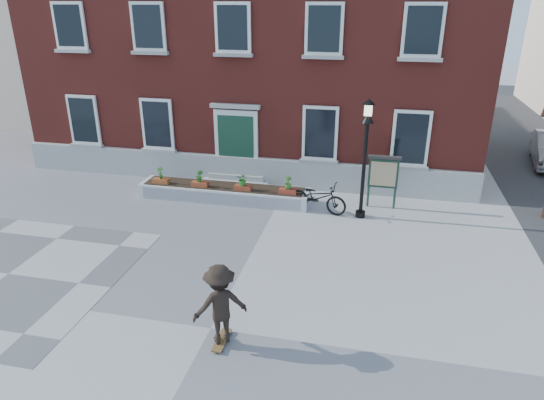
% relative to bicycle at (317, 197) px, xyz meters
% --- Properties ---
extents(ground, '(100.00, 100.00, 0.00)m').
position_rel_bicycle_xyz_m(ground, '(-1.45, -6.83, -0.54)').
color(ground, '#9F9EA1').
rests_on(ground, ground).
extents(checker_patch, '(6.00, 6.00, 0.01)m').
position_rel_bicycle_xyz_m(checker_patch, '(-7.45, -5.83, -0.53)').
color(checker_patch, '#58585A').
rests_on(checker_patch, ground).
extents(distant_building, '(10.00, 12.00, 13.00)m').
position_rel_bicycle_xyz_m(distant_building, '(-19.45, 13.17, 5.96)').
color(distant_building, beige).
rests_on(distant_building, ground).
extents(bicycle, '(2.16, 1.16, 1.08)m').
position_rel_bicycle_xyz_m(bicycle, '(0.00, 0.00, 0.00)').
color(bicycle, black).
rests_on(bicycle, ground).
extents(brick_building, '(18.40, 10.85, 12.60)m').
position_rel_bicycle_xyz_m(brick_building, '(-3.45, 7.15, 5.76)').
color(brick_building, maroon).
rests_on(brick_building, ground).
extents(planter_assembly, '(6.20, 1.12, 1.15)m').
position_rel_bicycle_xyz_m(planter_assembly, '(-3.43, 0.35, -0.23)').
color(planter_assembly, silver).
rests_on(planter_assembly, ground).
extents(lamp_post, '(0.40, 0.40, 3.93)m').
position_rel_bicycle_xyz_m(lamp_post, '(1.47, -0.09, 2.00)').
color(lamp_post, black).
rests_on(lamp_post, ground).
extents(notice_board, '(1.10, 0.16, 1.87)m').
position_rel_bicycle_xyz_m(notice_board, '(2.11, 0.86, 0.72)').
color(notice_board, '#1B3624').
rests_on(notice_board, ground).
extents(skateboarder, '(1.33, 1.17, 1.86)m').
position_rel_bicycle_xyz_m(skateboarder, '(-1.06, -7.22, 0.42)').
color(skateboarder, brown).
rests_on(skateboarder, ground).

